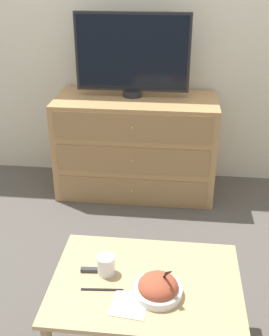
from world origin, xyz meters
The scene contains 10 objects.
ground_plane centered at (0.00, 0.00, 0.00)m, with size 12.00×12.00×0.00m, color #56514C.
wall_back centered at (0.00, 0.03, 1.30)m, with size 12.00×0.05×2.60m.
dresser centered at (0.09, -0.30, 0.38)m, with size 1.22×0.56×0.77m.
tv centered at (0.06, -0.24, 1.08)m, with size 0.84×0.14×0.60m.
coffee_table centered at (0.30, -1.90, 0.38)m, with size 0.82×0.60×0.44m.
takeout_bowl centered at (0.36, -1.98, 0.48)m, with size 0.20×0.20×0.16m.
drink_cup centered at (0.12, -1.87, 0.48)m, with size 0.08×0.08×0.09m.
napkin centered at (0.25, -2.05, 0.45)m, with size 0.16×0.16×0.00m.
knife centered at (0.12, -1.98, 0.45)m, with size 0.18×0.02×0.01m.
remote_control centered at (0.08, -1.87, 0.45)m, with size 0.14×0.03×0.02m.
Camera 1 is at (0.41, -3.32, 1.70)m, focal length 45.00 mm.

